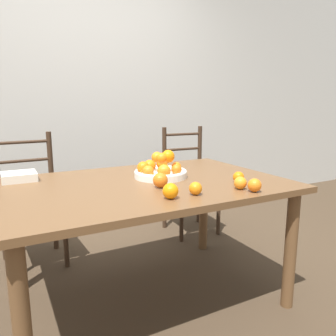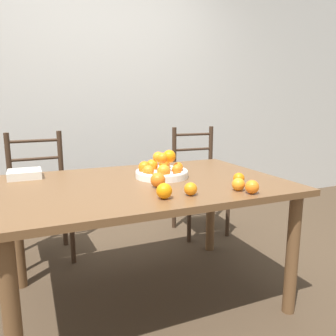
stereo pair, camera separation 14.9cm
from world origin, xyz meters
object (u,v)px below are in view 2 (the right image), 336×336
Objects in this scene: orange_loose_5 at (191,189)px; chair_left at (40,198)px; orange_loose_2 at (239,178)px; orange_loose_0 at (252,187)px; chair_right at (199,182)px; orange_loose_1 at (158,180)px; orange_loose_3 at (238,184)px; fruit_bowl at (161,170)px; orange_loose_4 at (164,191)px; book_stack at (25,174)px.

chair_left reaches higher than orange_loose_5.
orange_loose_2 is 0.98× the size of orange_loose_5.
chair_right reaches higher than orange_loose_0.
orange_loose_1 is 0.42m from orange_loose_3.
orange_loose_0 reaches higher than orange_loose_5.
chair_left reaches higher than fruit_bowl.
orange_loose_1 is 1.24× the size of orange_loose_5.
orange_loose_4 is at bearing -121.91° from chair_right.
orange_loose_5 is at bearing 176.36° from orange_loose_3.
chair_right reaches higher than orange_loose_4.
orange_loose_5 is at bearing 162.53° from orange_loose_0.
orange_loose_0 is 0.86× the size of orange_loose_1.
book_stack is at bearing -102.74° from chair_left.
orange_loose_4 reaches higher than orange_loose_3.
orange_loose_1 is (-0.11, -0.22, -0.00)m from fruit_bowl.
orange_loose_0 is 0.07× the size of chair_right.
orange_loose_4 is at bearing 168.28° from orange_loose_0.
fruit_bowl is at bearing -21.78° from book_stack.
orange_loose_0 is 0.08m from orange_loose_3.
orange_loose_5 is at bearing -117.27° from chair_right.
book_stack is at bearing 135.45° from orange_loose_5.
fruit_bowl is 4.22× the size of orange_loose_4.
orange_loose_1 is 0.85m from book_stack.
orange_loose_4 is at bearing -178.99° from orange_loose_5.
orange_loose_5 reaches higher than book_stack.
orange_loose_1 is at bearing -116.28° from fruit_bowl.
orange_loose_4 reaches higher than orange_loose_2.
chair_right is at bearing 72.50° from orange_loose_0.
orange_loose_1 is at bearing -63.40° from chair_left.
orange_loose_2 is at bearing -29.93° from book_stack.
orange_loose_0 is 0.92× the size of orange_loose_4.
orange_loose_2 is 0.51m from orange_loose_4.
orange_loose_1 is at bearing 76.35° from orange_loose_4.
orange_loose_4 is 0.14m from orange_loose_5.
orange_loose_0 is at bearing -106.65° from orange_loose_2.
orange_loose_3 is (0.25, -0.45, -0.01)m from fruit_bowl.
orange_loose_0 is 1.07× the size of orange_loose_5.
orange_loose_2 is 1.28m from book_stack.
fruit_bowl reaches higher than orange_loose_0.
orange_loose_2 is 0.84× the size of orange_loose_4.
fruit_bowl reaches higher than orange_loose_3.
orange_loose_2 is at bearing -104.74° from chair_right.
orange_loose_1 is 1.21m from chair_left.
orange_loose_3 is 1.27m from book_stack.
orange_loose_1 is 0.08× the size of chair_left.
orange_loose_3 is (-0.09, -0.12, 0.00)m from orange_loose_2.
chair_right is at bearing -3.06° from chair_left.
orange_loose_4 is at bearing 177.96° from orange_loose_3.
fruit_bowl is 0.43m from orange_loose_5.
orange_loose_3 is 1.35m from chair_right.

